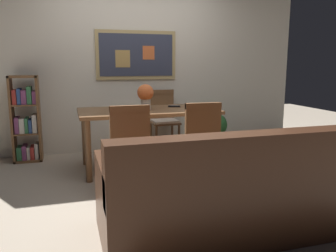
% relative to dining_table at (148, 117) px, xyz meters
% --- Properties ---
extents(ground_plane, '(12.00, 12.00, 0.00)m').
position_rel_dining_table_xyz_m(ground_plane, '(0.07, -0.56, -0.65)').
color(ground_plane, tan).
extents(wall_back_with_painting, '(5.20, 0.14, 2.60)m').
position_rel_dining_table_xyz_m(wall_back_with_painting, '(0.07, 1.05, 0.65)').
color(wall_back_with_painting, silver).
rests_on(wall_back_with_painting, ground_plane).
extents(dining_table, '(1.68, 0.85, 0.74)m').
position_rel_dining_table_xyz_m(dining_table, '(0.00, 0.00, 0.00)').
color(dining_table, brown).
rests_on(dining_table, ground_plane).
extents(dining_chair_far_right, '(0.40, 0.41, 0.91)m').
position_rel_dining_table_xyz_m(dining_chair_far_right, '(0.41, 0.78, -0.11)').
color(dining_chair_far_right, brown).
rests_on(dining_chair_far_right, ground_plane).
extents(dining_chair_near_left, '(0.40, 0.41, 0.91)m').
position_rel_dining_table_xyz_m(dining_chair_near_left, '(-0.39, -0.82, -0.11)').
color(dining_chair_near_left, brown).
rests_on(dining_chair_near_left, ground_plane).
extents(dining_chair_near_right, '(0.40, 0.41, 0.91)m').
position_rel_dining_table_xyz_m(dining_chair_near_right, '(0.36, -0.81, -0.11)').
color(dining_chair_near_right, brown).
rests_on(dining_chair_near_right, ground_plane).
extents(leather_couch, '(1.80, 0.84, 0.84)m').
position_rel_dining_table_xyz_m(leather_couch, '(0.13, -1.84, -0.34)').
color(leather_couch, '#472819').
rests_on(leather_couch, ground_plane).
extents(bookshelf, '(0.36, 0.28, 1.15)m').
position_rel_dining_table_xyz_m(bookshelf, '(-1.49, 0.76, -0.11)').
color(bookshelf, brown).
rests_on(bookshelf, ground_plane).
extents(potted_ivy, '(0.35, 0.35, 0.58)m').
position_rel_dining_table_xyz_m(potted_ivy, '(1.25, 0.71, -0.35)').
color(potted_ivy, '#B2ADA3').
rests_on(potted_ivy, ground_plane).
extents(flower_vase, '(0.20, 0.20, 0.31)m').
position_rel_dining_table_xyz_m(flower_vase, '(-0.03, 0.01, 0.27)').
color(flower_vase, beige).
rests_on(flower_vase, dining_table).
extents(tv_remote, '(0.16, 0.10, 0.02)m').
position_rel_dining_table_xyz_m(tv_remote, '(0.38, 0.13, 0.10)').
color(tv_remote, black).
rests_on(tv_remote, dining_table).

